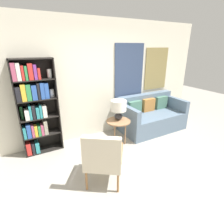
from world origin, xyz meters
The scene contains 7 objects.
ground_plane centered at (0.00, 0.00, 0.00)m, with size 14.00×14.00×0.00m, color #9E998E.
wall_back centered at (0.05, 2.03, 1.36)m, with size 6.40×0.08×2.70m.
bookshelf centered at (-1.20, 1.84, 1.01)m, with size 0.75×0.30×1.91m.
armchair centered at (-0.45, 0.33, 0.52)m, with size 0.83×0.85×0.93m.
couch centered at (1.57, 1.57, 0.35)m, with size 1.68×0.88×0.90m.
side_table centered at (0.38, 1.28, 0.52)m, with size 0.53×0.53×0.58m.
table_lamp centered at (0.42, 1.34, 0.87)m, with size 0.34×0.34×0.44m.
Camera 1 is at (-1.43, -1.72, 2.10)m, focal length 28.00 mm.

